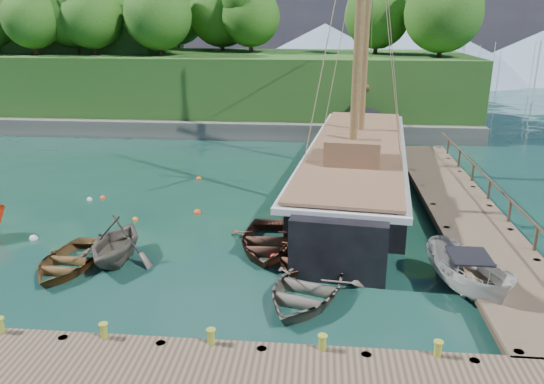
{
  "coord_description": "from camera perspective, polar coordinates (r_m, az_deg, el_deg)",
  "views": [
    {
      "loc": [
        4.79,
        -17.25,
        9.04
      ],
      "look_at": [
        2.82,
        3.88,
        2.0
      ],
      "focal_mm": 35.0,
      "sensor_mm": 36.0,
      "label": 1
    }
  ],
  "objects": [
    {
      "name": "cabin_boat_white",
      "position": [
        19.65,
        20.04,
        -10.25
      ],
      "size": [
        2.96,
        4.6,
        1.66
      ],
      "primitive_type": "imported",
      "rotation": [
        0.0,
        0.0,
        0.34
      ],
      "color": "#BABAB3",
      "rests_on": "ground"
    },
    {
      "name": "bollard_3",
      "position": [
        15.15,
        5.34,
        -18.38
      ],
      "size": [
        0.26,
        0.26,
        0.45
      ],
      "primitive_type": "cylinder",
      "color": "olive",
      "rests_on": "ground"
    },
    {
      "name": "rowboat_3",
      "position": [
        18.31,
        3.64,
        -11.27
      ],
      "size": [
        4.59,
        5.45,
        0.96
      ],
      "primitive_type": "imported",
      "rotation": [
        0.0,
        0.0,
        -0.31
      ],
      "color": "#59544B",
      "rests_on": "ground"
    },
    {
      "name": "mooring_buoy_3",
      "position": [
        26.63,
        0.69,
        -1.49
      ],
      "size": [
        0.31,
        0.31,
        0.31
      ],
      "primitive_type": "sphere",
      "color": "white",
      "rests_on": "ground"
    },
    {
      "name": "rowboat_4",
      "position": [
        21.82,
        -0.67,
        -6.12
      ],
      "size": [
        3.42,
        4.63,
        0.93
      ],
      "primitive_type": "imported",
      "rotation": [
        0.0,
        0.0,
        0.05
      ],
      "color": "#563224",
      "rests_on": "ground"
    },
    {
      "name": "rowboat_1",
      "position": [
        21.66,
        -16.34,
        -7.11
      ],
      "size": [
        3.28,
        3.76,
        1.92
      ],
      "primitive_type": "imported",
      "rotation": [
        0.0,
        0.0,
        -0.04
      ],
      "color": "#585148",
      "rests_on": "ground"
    },
    {
      "name": "rowboat_2",
      "position": [
        20.81,
        3.33,
        -7.42
      ],
      "size": [
        3.77,
        4.63,
        0.84
      ],
      "primitive_type": "imported",
      "rotation": [
        0.0,
        0.0,
        -0.24
      ],
      "color": "brown",
      "rests_on": "ground"
    },
    {
      "name": "headland",
      "position": [
        51.84,
        -15.04,
        13.88
      ],
      "size": [
        51.0,
        19.31,
        12.9
      ],
      "color": "#474744",
      "rests_on": "ground"
    },
    {
      "name": "mooring_buoy_0",
      "position": [
        24.89,
        -24.25,
        -4.66
      ],
      "size": [
        0.36,
        0.36,
        0.36
      ],
      "primitive_type": "sphere",
      "color": "silver",
      "rests_on": "ground"
    },
    {
      "name": "mooring_buoy_7",
      "position": [
        21.04,
        0.23,
        -7.1
      ],
      "size": [
        0.35,
        0.35,
        0.35
      ],
      "primitive_type": "sphere",
      "color": "red",
      "rests_on": "ground"
    },
    {
      "name": "ground",
      "position": [
        20.06,
        -9.19,
        -8.69
      ],
      "size": [
        160.0,
        160.0,
        0.0
      ],
      "primitive_type": "plane",
      "color": "#103827",
      "rests_on": "ground"
    },
    {
      "name": "mooring_buoy_5",
      "position": [
        31.24,
        -7.88,
        1.36
      ],
      "size": [
        0.31,
        0.31,
        0.31
      ],
      "primitive_type": "sphere",
      "color": "#DC5C13",
      "rests_on": "ground"
    },
    {
      "name": "mooring_buoy_2",
      "position": [
        25.89,
        -8.02,
        -2.27
      ],
      "size": [
        0.36,
        0.36,
        0.36
      ],
      "primitive_type": "sphere",
      "color": "#D64D18",
      "rests_on": "ground"
    },
    {
      "name": "bollard_0",
      "position": [
        17.51,
        -26.77,
        -14.93
      ],
      "size": [
        0.26,
        0.26,
        0.45
      ],
      "primitive_type": "cylinder",
      "color": "olive",
      "rests_on": "ground"
    },
    {
      "name": "mooring_buoy_4",
      "position": [
        29.08,
        -17.73,
        -0.66
      ],
      "size": [
        0.29,
        0.29,
        0.29
      ],
      "primitive_type": "sphere",
      "color": "#DF4D1E",
      "rests_on": "ground"
    },
    {
      "name": "dock_east",
      "position": [
        26.59,
        19.65,
        -1.64
      ],
      "size": [
        3.2,
        24.0,
        1.1
      ],
      "color": "#43362A",
      "rests_on": "ground"
    },
    {
      "name": "schooner",
      "position": [
        28.68,
        8.98,
        2.09
      ],
      "size": [
        7.31,
        27.53,
        20.2
      ],
      "rotation": [
        0.0,
        0.0,
        -0.12
      ],
      "color": "black",
      "rests_on": "ground"
    },
    {
      "name": "bollard_4",
      "position": [
        15.48,
        17.12,
        -18.32
      ],
      "size": [
        0.26,
        0.26,
        0.45
      ],
      "primitive_type": "cylinder",
      "color": "olive",
      "rests_on": "ground"
    },
    {
      "name": "dock_near",
      "position": [
        14.05,
        -7.72,
        -19.61
      ],
      "size": [
        20.0,
        3.2,
        1.1
      ],
      "color": "#43362A",
      "rests_on": "ground"
    },
    {
      "name": "mooring_buoy_6",
      "position": [
        29.01,
        -19.02,
        -0.84
      ],
      "size": [
        0.29,
        0.29,
        0.29
      ],
      "primitive_type": "sphere",
      "color": "silver",
      "rests_on": "ground"
    },
    {
      "name": "bollard_1",
      "position": [
        16.21,
        -17.35,
        -16.48
      ],
      "size": [
        0.26,
        0.26,
        0.45
      ],
      "primitive_type": "cylinder",
      "color": "olive",
      "rests_on": "ground"
    },
    {
      "name": "mooring_buoy_1",
      "position": [
        25.59,
        -14.48,
        -2.95
      ],
      "size": [
        0.28,
        0.28,
        0.28
      ],
      "primitive_type": "sphere",
      "color": "orange",
      "rests_on": "ground"
    },
    {
      "name": "distant_ridge",
      "position": [
        87.38,
        5.2,
        15.21
      ],
      "size": [
        117.0,
        40.0,
        10.0
      ],
      "color": "#728CA5",
      "rests_on": "ground"
    },
    {
      "name": "bollard_2",
      "position": [
        15.4,
        -6.45,
        -17.73
      ],
      "size": [
        0.26,
        0.26,
        0.45
      ],
      "primitive_type": "cylinder",
      "color": "olive",
      "rests_on": "ground"
    },
    {
      "name": "rowboat_0",
      "position": [
        21.66,
        -21.07,
        -7.63
      ],
      "size": [
        2.99,
        4.08,
        0.83
      ],
      "primitive_type": "imported",
      "rotation": [
        0.0,
        0.0,
        -0.03
      ],
      "color": "brown",
      "rests_on": "ground"
    }
  ]
}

